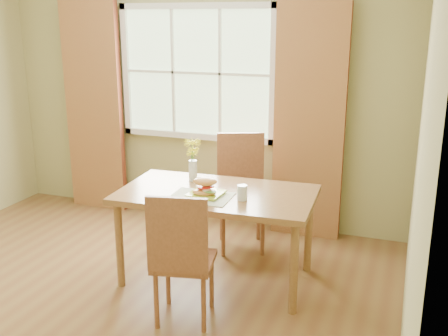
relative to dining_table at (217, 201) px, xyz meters
name	(u,v)px	position (x,y,z in m)	size (l,w,h in m)	color
room	(87,122)	(-0.67, -0.66, 0.70)	(4.24, 3.84, 2.74)	brown
window	(197,73)	(-0.67, 1.21, 0.85)	(1.62, 0.06, 1.32)	#BCDFA8
curtain_left	(94,108)	(-1.82, 1.12, 0.45)	(0.65, 0.08, 2.20)	maroon
curtain_right	(309,122)	(0.48, 1.12, 0.45)	(0.65, 0.08, 2.20)	maroon
dining_table	(217,201)	(0.00, 0.00, 0.00)	(1.54, 0.92, 0.73)	brown
chair_near	(181,254)	(0.02, -0.70, -0.13)	(0.47, 0.47, 0.95)	brown
chair_far	(241,186)	(-0.03, 0.70, -0.09)	(0.56, 0.56, 1.03)	brown
placemat	(201,197)	(-0.06, -0.16, 0.08)	(0.45, 0.33, 0.01)	#B7C1A3
plate	(206,194)	(-0.04, -0.12, 0.09)	(0.24, 0.24, 0.01)	#AAC631
croissant_sandwich	(205,187)	(-0.03, -0.16, 0.16)	(0.21, 0.16, 0.14)	gold
water_glass	(242,193)	(0.24, -0.11, 0.13)	(0.07, 0.07, 0.11)	silver
flower_vase	(193,156)	(-0.29, 0.20, 0.29)	(0.14, 0.14, 0.35)	silver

